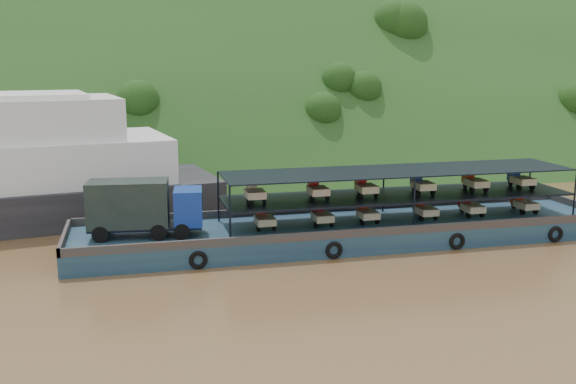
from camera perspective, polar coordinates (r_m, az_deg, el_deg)
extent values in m
plane|color=brown|center=(39.94, 3.83, -5.21)|extent=(160.00, 160.00, 0.00)
cube|color=#1A3914|center=(74.24, -4.60, 2.63)|extent=(140.00, 39.60, 39.60)
cube|color=#142C49|center=(41.93, 5.24, -3.56)|extent=(35.00, 7.00, 1.20)
cube|color=#592D19|center=(44.86, 3.84, -1.41)|extent=(35.00, 0.20, 0.50)
cube|color=#592D19|center=(38.63, 6.90, -3.61)|extent=(35.00, 0.20, 0.50)
cube|color=#592D19|center=(39.74, -19.25, -3.76)|extent=(0.20, 7.00, 0.50)
torus|color=black|center=(36.52, -7.98, -6.01)|extent=(1.06, 0.26, 1.06)
torus|color=black|center=(38.10, 4.12, -5.18)|extent=(1.06, 0.26, 1.06)
torus|color=black|center=(41.19, 14.80, -4.25)|extent=(1.06, 0.26, 1.06)
torus|color=black|center=(44.91, 22.69, -3.47)|extent=(1.06, 0.26, 1.06)
cylinder|color=black|center=(38.70, -16.34, -3.62)|extent=(1.00, 0.44, 0.97)
cylinder|color=black|center=(40.65, -15.92, -2.87)|extent=(1.00, 0.44, 0.97)
cylinder|color=black|center=(38.32, -11.45, -3.52)|extent=(1.00, 0.44, 0.97)
cylinder|color=black|center=(40.29, -11.27, -2.77)|extent=(1.00, 0.44, 0.97)
cylinder|color=black|center=(38.24, -9.42, -3.48)|extent=(1.00, 0.44, 0.97)
cylinder|color=black|center=(40.22, -9.33, -2.73)|extent=(1.00, 0.44, 0.97)
cube|color=black|center=(39.33, -12.49, -2.96)|extent=(6.80, 2.84, 0.19)
cube|color=navy|center=(38.92, -8.86, -1.28)|extent=(1.90, 2.50, 2.14)
cube|color=black|center=(38.82, -7.66, -0.69)|extent=(0.27, 1.94, 0.87)
cube|color=black|center=(39.10, -14.00, -0.99)|extent=(4.89, 2.83, 2.72)
cube|color=black|center=(42.66, 9.74, -0.29)|extent=(23.00, 5.00, 0.12)
cube|color=black|center=(42.36, 9.82, 1.88)|extent=(23.00, 5.00, 0.08)
cylinder|color=black|center=(37.15, -5.18, -1.96)|extent=(0.12, 0.12, 3.30)
cylinder|color=black|center=(41.98, -6.22, -0.40)|extent=(0.12, 0.12, 3.30)
cylinder|color=black|center=(40.44, 11.15, -1.02)|extent=(0.12, 0.12, 3.30)
cylinder|color=black|center=(44.92, 8.48, 0.33)|extent=(0.12, 0.12, 3.30)
cylinder|color=black|center=(46.42, 24.14, -0.20)|extent=(0.12, 0.12, 3.30)
cylinder|color=black|center=(50.37, 20.68, 0.92)|extent=(0.12, 0.12, 3.30)
cylinder|color=black|center=(41.29, -2.47, -2.53)|extent=(0.12, 0.52, 0.52)
cylinder|color=black|center=(39.49, -2.67, -3.19)|extent=(0.14, 0.52, 0.52)
cylinder|color=black|center=(39.69, -1.25, -3.10)|extent=(0.14, 0.52, 0.52)
cube|color=beige|center=(39.83, -2.06, -2.55)|extent=(1.15, 1.50, 0.44)
cube|color=#B2170B|center=(40.88, -2.40, -1.92)|extent=(0.55, 0.80, 0.80)
cube|color=#B2170B|center=(40.58, -2.35, -1.30)|extent=(0.50, 0.10, 0.10)
cylinder|color=black|center=(42.16, 2.51, -2.23)|extent=(0.12, 0.52, 0.52)
cylinder|color=black|center=(40.35, 2.55, -2.86)|extent=(0.14, 0.52, 0.52)
cylinder|color=black|center=(40.64, 3.90, -2.77)|extent=(0.14, 0.52, 0.52)
cube|color=beige|center=(40.73, 3.09, -2.24)|extent=(1.15, 1.50, 0.44)
cube|color=#A90B15|center=(41.76, 2.63, -1.63)|extent=(0.55, 0.80, 0.80)
cube|color=#A90B15|center=(41.46, 2.72, -1.02)|extent=(0.50, 0.10, 0.10)
cylinder|color=black|center=(43.10, 6.43, -1.98)|extent=(0.12, 0.52, 0.52)
cylinder|color=black|center=(41.30, 6.64, -2.59)|extent=(0.14, 0.52, 0.52)
cylinder|color=black|center=(41.65, 7.93, -2.50)|extent=(0.14, 0.52, 0.52)
cube|color=beige|center=(41.71, 7.13, -1.98)|extent=(1.15, 1.50, 0.44)
cube|color=#AA250B|center=(42.71, 6.58, -1.40)|extent=(0.55, 0.80, 0.80)
cube|color=#AA250B|center=(42.42, 6.69, -0.80)|extent=(0.50, 0.10, 0.10)
cylinder|color=black|center=(44.66, 11.37, -1.66)|extent=(0.12, 0.52, 0.52)
cylinder|color=black|center=(42.87, 11.78, -2.23)|extent=(0.14, 0.52, 0.52)
cylinder|color=black|center=(43.31, 12.98, -2.15)|extent=(0.14, 0.52, 0.52)
cube|color=beige|center=(43.32, 12.20, -1.65)|extent=(1.15, 1.50, 0.44)
cube|color=#B81B0C|center=(44.28, 11.56, -1.09)|extent=(0.55, 0.80, 0.80)
cube|color=#B81B0C|center=(44.00, 11.70, -0.51)|extent=(0.50, 0.10, 0.10)
cylinder|color=black|center=(46.19, 15.20, -1.40)|extent=(0.12, 0.52, 0.52)
cylinder|color=black|center=(44.43, 15.75, -1.94)|extent=(0.14, 0.52, 0.52)
cylinder|color=black|center=(44.92, 16.86, -1.86)|extent=(0.14, 0.52, 0.52)
cube|color=beige|center=(44.89, 16.11, -1.38)|extent=(1.15, 1.50, 0.44)
cube|color=#A90B0E|center=(45.83, 15.41, -0.85)|extent=(0.55, 0.80, 0.80)
cube|color=#A90B0E|center=(45.55, 15.57, -0.29)|extent=(0.50, 0.10, 0.10)
cylinder|color=black|center=(48.28, 19.44, -1.11)|extent=(0.12, 0.52, 0.52)
cylinder|color=black|center=(46.55, 20.13, -1.61)|extent=(0.14, 0.52, 0.52)
cylinder|color=black|center=(47.11, 21.14, -1.54)|extent=(0.14, 0.52, 0.52)
cube|color=beige|center=(47.04, 20.43, -1.08)|extent=(1.15, 1.50, 0.44)
cube|color=red|center=(47.93, 19.68, -0.58)|extent=(0.55, 0.80, 0.80)
cube|color=red|center=(47.67, 19.85, -0.04)|extent=(0.50, 0.10, 0.10)
cylinder|color=black|center=(40.80, -3.33, -0.23)|extent=(0.12, 0.52, 0.52)
cylinder|color=black|center=(38.98, -3.56, -0.79)|extent=(0.14, 0.52, 0.52)
cylinder|color=black|center=(39.16, -2.12, -0.72)|extent=(0.14, 0.52, 0.52)
cube|color=beige|center=(39.33, -2.94, -0.17)|extent=(1.15, 1.50, 0.44)
cube|color=beige|center=(40.40, -3.26, 0.41)|extent=(0.55, 0.80, 0.80)
cube|color=beige|center=(40.12, -3.21, 1.05)|extent=(0.50, 0.10, 0.10)
cylinder|color=black|center=(41.70, 2.13, 0.04)|extent=(0.12, 0.52, 0.52)
cylinder|color=black|center=(39.87, 2.15, -0.50)|extent=(0.14, 0.52, 0.52)
cylinder|color=black|center=(40.15, 3.52, -0.42)|extent=(0.14, 0.52, 0.52)
cube|color=beige|center=(40.27, 2.70, 0.11)|extent=(1.15, 1.50, 0.44)
cube|color=red|center=(41.32, 2.25, 0.67)|extent=(0.55, 0.80, 0.80)
cube|color=red|center=(41.04, 2.33, 1.30)|extent=(0.50, 0.10, 0.10)
cylinder|color=black|center=(42.69, 6.31, 0.25)|extent=(0.12, 0.52, 0.52)
cylinder|color=black|center=(40.86, 6.51, -0.27)|extent=(0.14, 0.52, 0.52)
cylinder|color=black|center=(41.22, 7.81, -0.20)|extent=(0.14, 0.52, 0.52)
cube|color=#C5C08B|center=(41.29, 7.00, 0.33)|extent=(1.15, 1.50, 0.44)
cube|color=red|center=(42.31, 6.46, 0.86)|extent=(0.55, 0.80, 0.80)
cube|color=red|center=(42.04, 6.57, 1.48)|extent=(0.50, 0.10, 0.10)
cylinder|color=black|center=(44.19, 11.13, 0.49)|extent=(0.12, 0.52, 0.52)
cylinder|color=black|center=(42.38, 11.53, 0.00)|extent=(0.14, 0.52, 0.52)
cylinder|color=black|center=(42.81, 12.74, 0.07)|extent=(0.14, 0.52, 0.52)
cube|color=beige|center=(42.84, 11.96, 0.57)|extent=(1.15, 1.50, 0.44)
cube|color=#1A3A9C|center=(43.83, 11.32, 1.08)|extent=(0.55, 0.80, 0.80)
cube|color=#1A3A9C|center=(43.56, 11.46, 1.68)|extent=(0.50, 0.10, 0.10)
cylinder|color=black|center=(45.93, 15.49, 0.70)|extent=(0.12, 0.52, 0.52)
cylinder|color=black|center=(44.15, 16.05, 0.24)|extent=(0.14, 0.52, 0.52)
cylinder|color=black|center=(44.65, 17.17, 0.30)|extent=(0.14, 0.52, 0.52)
cube|color=tan|center=(44.63, 16.41, 0.78)|extent=(1.15, 1.50, 0.44)
cube|color=#AA230B|center=(45.58, 15.70, 1.27)|extent=(0.55, 0.80, 0.80)
cube|color=#AA230B|center=(45.32, 15.86, 1.85)|extent=(0.50, 0.10, 0.10)
cylinder|color=black|center=(47.73, 19.18, 0.88)|extent=(0.12, 0.52, 0.52)
cylinder|color=black|center=(45.99, 19.86, 0.44)|extent=(0.14, 0.52, 0.52)
cylinder|color=black|center=(46.55, 20.89, 0.50)|extent=(0.14, 0.52, 0.52)
cube|color=beige|center=(46.49, 20.17, 0.96)|extent=(1.15, 1.50, 0.44)
cube|color=#193E9A|center=(47.40, 19.42, 1.43)|extent=(0.55, 0.80, 0.80)
cube|color=#193E9A|center=(47.15, 19.59, 1.98)|extent=(0.50, 0.10, 0.10)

